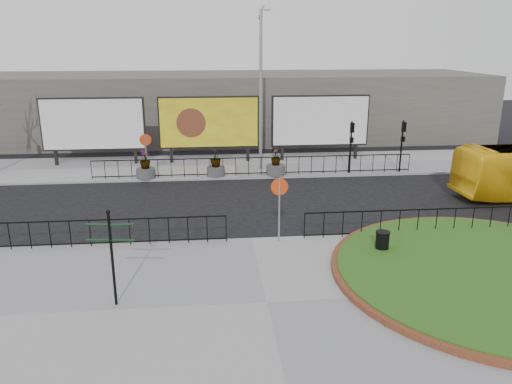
{
  "coord_description": "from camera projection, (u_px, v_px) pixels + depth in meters",
  "views": [
    {
      "loc": [
        -1.57,
        -17.91,
        7.43
      ],
      "look_at": [
        0.39,
        2.38,
        1.25
      ],
      "focal_mm": 35.0,
      "sensor_mm": 36.0,
      "label": 1
    }
  ],
  "objects": [
    {
      "name": "grass_lawn",
      "position": [
        493.0,
        273.0,
        16.17
      ],
      "size": [
        10.0,
        10.0,
        0.22
      ],
      "primitive_type": "cylinder",
      "color": "#245216",
      "rests_on": "pavement_near"
    },
    {
      "name": "litter_bin",
      "position": [
        382.0,
        243.0,
        17.76
      ],
      "size": [
        0.51,
        0.51,
        0.85
      ],
      "color": "black",
      "rests_on": "pavement_near"
    },
    {
      "name": "speed_sign_far",
      "position": [
        146.0,
        146.0,
        27.3
      ],
      "size": [
        0.64,
        0.07,
        2.47
      ],
      "color": "gray",
      "rests_on": "pavement_far"
    },
    {
      "name": "billboard_left",
      "position": [
        93.0,
        124.0,
        30.17
      ],
      "size": [
        6.2,
        0.31,
        4.1
      ],
      "color": "black",
      "rests_on": "pavement_far"
    },
    {
      "name": "billboard_right",
      "position": [
        320.0,
        121.0,
        31.47
      ],
      "size": [
        6.2,
        0.31,
        4.1
      ],
      "color": "black",
      "rests_on": "pavement_far"
    },
    {
      "name": "billboard_mid",
      "position": [
        209.0,
        123.0,
        30.82
      ],
      "size": [
        6.2,
        0.31,
        4.1
      ],
      "color": "black",
      "rests_on": "pavement_far"
    },
    {
      "name": "railing_far",
      "position": [
        255.0,
        166.0,
        28.11
      ],
      "size": [
        18.0,
        0.1,
        1.1
      ],
      "primitive_type": null,
      "color": "black",
      "rests_on": "pavement_far"
    },
    {
      "name": "railing_near_right",
      "position": [
        418.0,
        222.0,
        19.48
      ],
      "size": [
        9.0,
        0.1,
        1.1
      ],
      "primitive_type": null,
      "color": "black",
      "rests_on": "pavement_near"
    },
    {
      "name": "planter_b",
      "position": [
        216.0,
        166.0,
        28.06
      ],
      "size": [
        1.02,
        1.02,
        1.59
      ],
      "color": "#4C4C4F",
      "rests_on": "pavement_far"
    },
    {
      "name": "pavement_far",
      "position": [
        235.0,
        166.0,
        30.77
      ],
      "size": [
        44.0,
        6.0,
        0.12
      ],
      "primitive_type": "cube",
      "color": "gray",
      "rests_on": "ground"
    },
    {
      "name": "lamp_post",
      "position": [
        261.0,
        89.0,
        28.57
      ],
      "size": [
        0.74,
        0.18,
        9.23
      ],
      "color": "gray",
      "rests_on": "pavement_far"
    },
    {
      "name": "fingerpost_sign",
      "position": [
        111.0,
        248.0,
        13.95
      ],
      "size": [
        1.36,
        0.34,
        2.9
      ],
      "rotation": [
        0.0,
        0.0,
        -0.16
      ],
      "color": "black",
      "rests_on": "pavement_near"
    },
    {
      "name": "signal_pole_b",
      "position": [
        402.0,
        138.0,
        28.52
      ],
      "size": [
        0.22,
        0.26,
        3.0
      ],
      "color": "black",
      "rests_on": "pavement_far"
    },
    {
      "name": "pavement_near",
      "position": [
        267.0,
        304.0,
        14.58
      ],
      "size": [
        30.0,
        10.0,
        0.12
      ],
      "primitive_type": "cube",
      "color": "gray",
      "rests_on": "ground"
    },
    {
      "name": "ground",
      "position": [
        252.0,
        241.0,
        19.36
      ],
      "size": [
        90.0,
        90.0,
        0.0
      ],
      "primitive_type": "plane",
      "color": "black",
      "rests_on": "ground"
    },
    {
      "name": "brick_edge",
      "position": [
        493.0,
        273.0,
        16.18
      ],
      "size": [
        10.4,
        10.4,
        0.18
      ],
      "primitive_type": "cylinder",
      "color": "brown",
      "rests_on": "pavement_near"
    },
    {
      "name": "speed_sign_near",
      "position": [
        279.0,
        196.0,
        18.52
      ],
      "size": [
        0.64,
        0.07,
        2.47
      ],
      "color": "gray",
      "rests_on": "pavement_near"
    },
    {
      "name": "railing_near_left",
      "position": [
        90.0,
        233.0,
        18.32
      ],
      "size": [
        10.0,
        0.1,
        1.1
      ],
      "primitive_type": null,
      "color": "black",
      "rests_on": "pavement_near"
    },
    {
      "name": "planter_a",
      "position": [
        146.0,
        168.0,
        27.64
      ],
      "size": [
        1.04,
        1.04,
        1.57
      ],
      "color": "#4C4C4F",
      "rests_on": "pavement_far"
    },
    {
      "name": "planter_c",
      "position": [
        276.0,
        166.0,
        28.33
      ],
      "size": [
        1.09,
        1.09,
        1.53
      ],
      "color": "#4C4C4F",
      "rests_on": "pavement_far"
    },
    {
      "name": "building_backdrop",
      "position": [
        227.0,
        106.0,
        39.59
      ],
      "size": [
        40.0,
        10.0,
        5.0
      ],
      "primitive_type": "cube",
      "color": "#5A554F",
      "rests_on": "ground"
    },
    {
      "name": "signal_pole_a",
      "position": [
        351.0,
        139.0,
        28.24
      ],
      "size": [
        0.22,
        0.26,
        3.0
      ],
      "color": "black",
      "rests_on": "pavement_far"
    }
  ]
}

